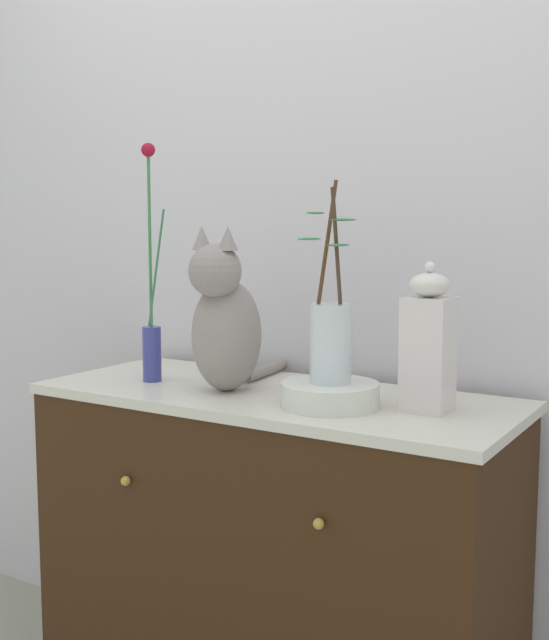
{
  "coord_description": "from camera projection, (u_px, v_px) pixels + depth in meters",
  "views": [
    {
      "loc": [
        1.02,
        -1.66,
        1.33
      ],
      "look_at": [
        0.0,
        0.0,
        1.1
      ],
      "focal_mm": 44.98,
      "sensor_mm": 36.0,
      "label": 1
    }
  ],
  "objects": [
    {
      "name": "vase_slim_green",
      "position": [
        152.0,
        324.0,
        2.1
      ],
      "size": [
        0.08,
        0.05,
        0.62
      ],
      "color": "#393E8E",
      "rests_on": "sideboard"
    },
    {
      "name": "vase_glass_clear",
      "position": [
        330.0,
        337.0,
        1.81
      ],
      "size": [
        0.15,
        0.11,
        0.46
      ],
      "color": "silver",
      "rests_on": "bowl_porcelain"
    },
    {
      "name": "wall_back",
      "position": [
        336.0,
        235.0,
        2.21
      ],
      "size": [
        4.4,
        0.08,
        2.6
      ],
      "primitive_type": "cube",
      "color": "silver",
      "rests_on": "ground_plane"
    },
    {
      "name": "sideboard",
      "position": [
        274.0,
        569.0,
        2.04
      ],
      "size": [
        1.2,
        0.51,
        0.92
      ],
      "color": "#341F0E",
      "rests_on": "ground_plane"
    },
    {
      "name": "bowl_porcelain",
      "position": [
        330.0,
        395.0,
        1.82
      ],
      "size": [
        0.23,
        0.23,
        0.06
      ],
      "primitive_type": "cylinder",
      "color": "silver",
      "rests_on": "sideboard"
    },
    {
      "name": "jar_lidded_porcelain",
      "position": [
        428.0,
        344.0,
        1.77
      ],
      "size": [
        0.1,
        0.1,
        0.33
      ],
      "color": "silver",
      "rests_on": "sideboard"
    },
    {
      "name": "cat_sitting",
      "position": [
        225.0,
        322.0,
        1.98
      ],
      "size": [
        0.18,
        0.44,
        0.41
      ],
      "color": "gray",
      "rests_on": "sideboard"
    }
  ]
}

